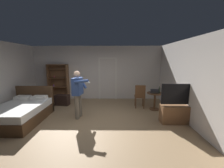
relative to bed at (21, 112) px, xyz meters
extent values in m
plane|color=#997A56|center=(2.26, -0.19, -0.30)|extent=(7.03, 7.03, 0.00)
cube|color=silver|center=(2.26, 2.81, 1.04)|extent=(6.63, 0.12, 2.69)
cube|color=silver|center=(5.51, -0.19, 1.04)|extent=(0.12, 6.11, 2.69)
cube|color=white|center=(2.36, 2.73, 0.72)|extent=(0.08, 0.08, 2.05)
cube|color=white|center=(3.21, 2.73, 0.72)|extent=(0.08, 0.08, 2.05)
cube|color=white|center=(2.78, 2.73, 1.79)|extent=(0.93, 0.08, 0.08)
cube|color=#4C331E|center=(0.00, -0.08, -0.13)|extent=(1.42, 2.02, 0.35)
cube|color=white|center=(0.00, -0.08, 0.16)|extent=(1.36, 1.96, 0.22)
cube|color=#4C331E|center=(0.00, 0.89, 0.21)|extent=(1.42, 0.08, 1.02)
cube|color=white|center=(-0.31, 0.63, 0.33)|extent=(0.50, 0.34, 0.12)
cube|color=white|center=(0.31, 0.63, 0.33)|extent=(0.50, 0.34, 0.12)
cube|color=brown|center=(-0.15, 2.55, 0.59)|extent=(0.06, 0.32, 1.79)
cube|color=brown|center=(0.79, 2.55, 0.59)|extent=(0.06, 0.32, 1.79)
cube|color=brown|center=(0.32, 2.55, 1.47)|extent=(1.00, 0.32, 0.04)
cube|color=brown|center=(0.32, 2.70, 0.59)|extent=(1.00, 0.02, 1.79)
cube|color=brown|center=(0.32, 2.55, -0.08)|extent=(0.94, 0.32, 0.03)
cube|color=brown|center=(0.32, 2.55, 0.37)|extent=(0.94, 0.32, 0.03)
cylinder|color=purple|center=(0.07, 2.55, 0.43)|extent=(0.06, 0.06, 0.09)
cube|color=brown|center=(0.32, 2.55, 0.82)|extent=(0.94, 0.32, 0.03)
cylinder|color=#BD4967|center=(0.13, 2.55, 0.88)|extent=(0.05, 0.05, 0.08)
cube|color=brown|center=(0.32, 2.55, 1.27)|extent=(0.94, 0.32, 0.03)
cube|color=brown|center=(5.15, -0.11, -0.01)|extent=(1.08, 0.40, 0.59)
cube|color=black|center=(5.15, -0.13, 0.66)|extent=(1.13, 0.05, 0.65)
cube|color=#616054|center=(5.15, -0.10, 0.66)|extent=(1.07, 0.01, 0.59)
cylinder|color=brown|center=(4.76, 1.14, 0.03)|extent=(0.08, 0.08, 0.67)
cylinder|color=brown|center=(4.76, 1.14, -0.29)|extent=(0.39, 0.39, 0.03)
cylinder|color=brown|center=(4.76, 1.14, 0.38)|extent=(0.65, 0.65, 0.03)
cube|color=black|center=(4.73, 1.14, 0.41)|extent=(0.36, 0.28, 0.02)
cube|color=black|center=(4.71, 1.02, 0.52)|extent=(0.35, 0.25, 0.08)
cube|color=navy|center=(4.71, 1.02, 0.52)|extent=(0.32, 0.22, 0.06)
cylinder|color=#343F2D|center=(4.90, 1.06, 0.51)|extent=(0.06, 0.06, 0.22)
cylinder|color=#343F2D|center=(4.90, 1.06, 0.64)|extent=(0.03, 0.03, 0.05)
cylinder|color=brown|center=(4.37, 1.56, -0.08)|extent=(0.04, 0.04, 0.45)
cylinder|color=brown|center=(4.04, 1.59, -0.08)|extent=(0.04, 0.04, 0.45)
cylinder|color=brown|center=(4.35, 1.22, -0.08)|extent=(0.04, 0.04, 0.45)
cylinder|color=brown|center=(4.01, 1.25, -0.08)|extent=(0.04, 0.04, 0.45)
cube|color=brown|center=(4.19, 1.41, 0.17)|extent=(0.45, 0.45, 0.04)
cube|color=brown|center=(4.18, 1.24, 0.44)|extent=(0.42, 0.07, 0.50)
cylinder|color=gray|center=(1.86, 0.42, 0.11)|extent=(0.15, 0.15, 0.83)
cylinder|color=gray|center=(1.82, 0.17, 0.11)|extent=(0.15, 0.15, 0.83)
cube|color=#334C8C|center=(1.84, 0.30, 0.82)|extent=(0.32, 0.48, 0.59)
sphere|color=#D8AD8C|center=(1.84, 0.30, 1.24)|extent=(0.22, 0.22, 0.22)
cylinder|color=#334C8C|center=(1.96, 0.53, 0.93)|extent=(0.34, 0.13, 0.48)
cylinder|color=#334C8C|center=(2.04, 0.02, 1.03)|extent=(0.49, 0.15, 0.15)
cube|color=white|center=(2.27, -0.04, 1.00)|extent=(0.12, 0.05, 0.04)
cube|color=black|center=(0.78, 1.69, -0.08)|extent=(0.64, 0.41, 0.46)
camera|label=1|loc=(3.07, -4.54, 1.75)|focal=23.05mm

